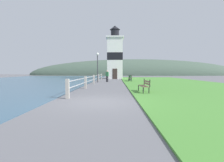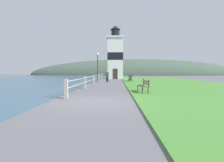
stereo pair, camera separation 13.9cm
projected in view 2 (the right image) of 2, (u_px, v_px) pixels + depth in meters
The scene contains 10 objects.
ground_plane at pixel (97, 102), 8.36m from camera, with size 160.00×160.00×0.00m, color slate.
grass_verge at pixel (172, 83), 21.80m from camera, with size 12.00×41.08×0.06m.
seawall_railing at pixel (94, 79), 20.49m from camera, with size 0.18×22.46×1.06m.
park_bench_near at pixel (144, 85), 11.93m from camera, with size 0.56×1.75×0.94m.
park_bench_midway at pixel (131, 78), 25.15m from camera, with size 0.65×1.74×0.94m.
lighthouse at pixel (115, 56), 34.70m from camera, with size 3.42×3.42×10.49m.
person_strolling at pixel (107, 76), 24.17m from camera, with size 0.44×0.33×1.62m.
trash_bin at pixel (130, 78), 27.01m from camera, with size 0.54×0.54×0.84m.
lamp_post at pixel (98, 62), 23.26m from camera, with size 0.36×0.36×3.96m.
distant_hillside at pixel (136, 75), 65.41m from camera, with size 80.00×16.00×12.00m.
Camera 2 is at (0.97, -8.27, 1.46)m, focal length 28.00 mm.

